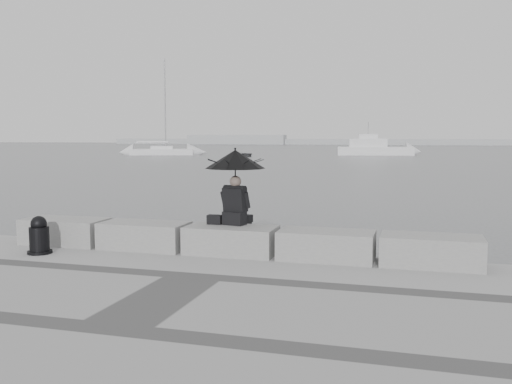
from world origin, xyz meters
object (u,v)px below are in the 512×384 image
(seated_person, at_px, (235,170))
(dinghy, at_px, (247,154))
(mooring_bollard, at_px, (39,238))
(sailboat_left, at_px, (162,151))
(motor_cruiser, at_px, (375,148))

(seated_person, distance_m, dinghy, 61.28)
(seated_person, height_order, mooring_bollard, seated_person)
(sailboat_left, distance_m, motor_cruiser, 28.66)
(mooring_bollard, xyz_separation_m, dinghy, (-14.56, 59.77, -0.53))
(seated_person, relative_size, sailboat_left, 0.11)
(seated_person, xyz_separation_m, motor_cruiser, (-2.71, 67.81, -1.09))
(mooring_bollard, relative_size, dinghy, 0.22)
(sailboat_left, bearing_deg, seated_person, -85.24)
(seated_person, relative_size, dinghy, 0.45)
(mooring_bollard, xyz_separation_m, motor_cruiser, (0.57, 68.98, 0.10))
(sailboat_left, xyz_separation_m, motor_cruiser, (27.79, 7.00, 0.38))
(sailboat_left, height_order, motor_cruiser, sailboat_left)
(mooring_bollard, xyz_separation_m, sailboat_left, (-27.22, 61.99, -0.28))
(sailboat_left, xyz_separation_m, dinghy, (12.66, -2.22, -0.26))
(dinghy, bearing_deg, seated_person, -100.78)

